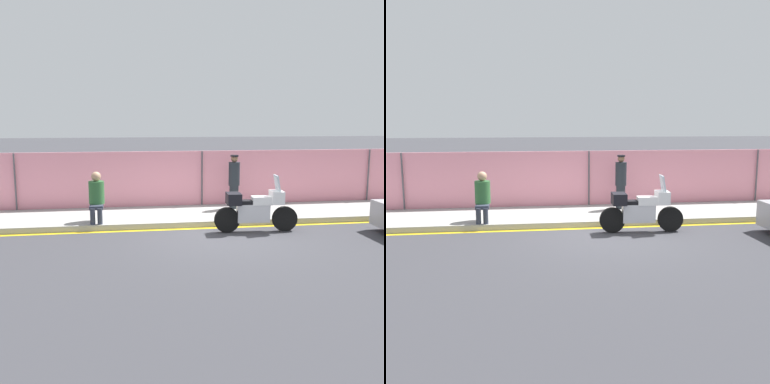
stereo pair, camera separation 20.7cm
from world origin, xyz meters
TOP-DOWN VIEW (x-y plane):
  - ground_plane at (0.00, 0.00)m, footprint 120.00×120.00m
  - sidewalk at (0.00, 2.16)m, footprint 43.33×2.44m
  - curb_paint_stripe at (0.00, 0.85)m, footprint 43.33×0.18m
  - storefront_fence at (0.00, 3.47)m, footprint 41.17×0.17m
  - motorcycle at (0.90, 0.29)m, footprint 2.23×0.57m
  - officer_standing at (0.89, 2.64)m, footprint 0.35×0.35m
  - person_seated_on_curb at (-3.27, 1.43)m, footprint 0.42×0.72m

SIDE VIEW (x-z plane):
  - ground_plane at x=0.00m, z-range 0.00..0.00m
  - curb_paint_stripe at x=0.00m, z-range 0.00..0.01m
  - sidewalk at x=0.00m, z-range 0.00..0.16m
  - motorcycle at x=0.90m, z-range -0.14..1.37m
  - person_seated_on_curb at x=-3.27m, z-range 0.23..1.61m
  - storefront_fence at x=0.00m, z-range 0.00..1.93m
  - officer_standing at x=0.89m, z-range 0.19..1.87m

